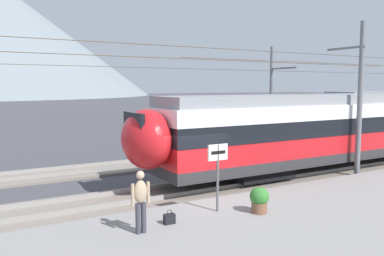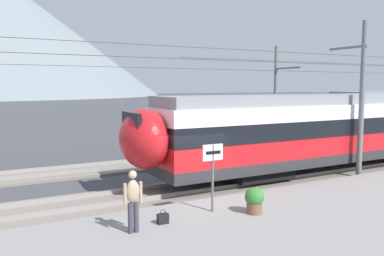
{
  "view_description": "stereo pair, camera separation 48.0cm",
  "coord_description": "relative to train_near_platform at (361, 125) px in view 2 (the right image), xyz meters",
  "views": [
    {
      "loc": [
        -7.19,
        -12.32,
        4.25
      ],
      "look_at": [
        1.75,
        3.2,
        2.34
      ],
      "focal_mm": 36.9,
      "sensor_mm": 36.0,
      "label": 1
    },
    {
      "loc": [
        -6.77,
        -12.55,
        4.25
      ],
      "look_at": [
        1.75,
        3.2,
        2.34
      ],
      "focal_mm": 36.9,
      "sensor_mm": 36.0,
      "label": 2
    }
  ],
  "objects": [
    {
      "name": "platform_sign",
      "position": [
        -11.09,
        -3.46,
        -0.32
      ],
      "size": [
        0.7,
        0.08,
        2.12
      ],
      "color": "#59595B",
      "rests_on": "platform_slab"
    },
    {
      "name": "track_far",
      "position": [
        -10.6,
        5.81,
        -2.16
      ],
      "size": [
        120.0,
        3.0,
        0.28
      ],
      "color": "slate",
      "rests_on": "ground"
    },
    {
      "name": "platform_slab",
      "position": [
        -10.6,
        -6.57,
        -2.05
      ],
      "size": [
        120.0,
        8.89,
        0.34
      ],
      "primitive_type": "cube",
      "color": "gray",
      "rests_on": "ground"
    },
    {
      "name": "track_near",
      "position": [
        -10.6,
        0.0,
        -2.16
      ],
      "size": [
        120.0,
        3.0,
        0.28
      ],
      "color": "slate",
      "rests_on": "ground"
    },
    {
      "name": "ground_plane",
      "position": [
        -10.6,
        -1.17,
        -2.22
      ],
      "size": [
        400.0,
        400.0,
        0.0
      ],
      "primitive_type": "plane",
      "color": "#424247"
    },
    {
      "name": "catenary_mast_far_side",
      "position": [
        1.14,
        7.88,
        1.5
      ],
      "size": [
        45.63,
        2.57,
        7.03
      ],
      "color": "slate",
      "rests_on": "ground"
    },
    {
      "name": "train_near_platform",
      "position": [
        0.0,
        0.0,
        0.0
      ],
      "size": [
        25.48,
        2.86,
        4.27
      ],
      "color": "#2D2D30",
      "rests_on": "track_near"
    },
    {
      "name": "handbag_beside_passenger",
      "position": [
        -12.92,
        -3.73,
        -1.73
      ],
      "size": [
        0.32,
        0.18,
        0.41
      ],
      "color": "black",
      "rests_on": "platform_slab"
    },
    {
      "name": "catenary_mast_mid",
      "position": [
        -2.24,
        -1.64,
        1.58
      ],
      "size": [
        45.63,
        2.08,
        7.13
      ],
      "color": "slate",
      "rests_on": "ground"
    },
    {
      "name": "passenger_walking",
      "position": [
        -13.89,
        -4.0,
        -0.94
      ],
      "size": [
        0.53,
        0.22,
        1.69
      ],
      "color": "#383842",
      "rests_on": "platform_slab"
    },
    {
      "name": "potted_plant_platform_edge",
      "position": [
        -10.06,
        -4.24,
        -1.43
      ],
      "size": [
        0.59,
        0.59,
        0.82
      ],
      "color": "brown",
      "rests_on": "platform_slab"
    }
  ]
}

